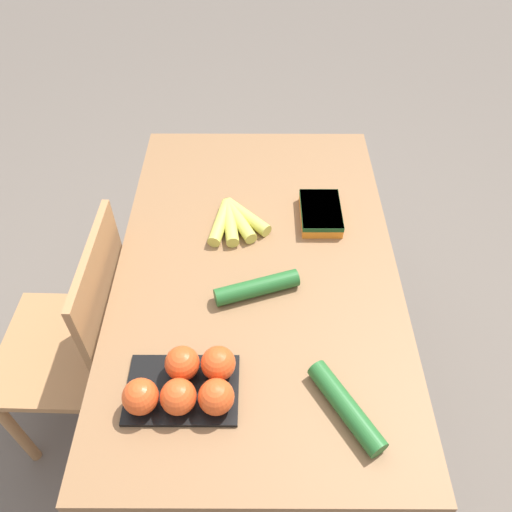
{
  "coord_description": "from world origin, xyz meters",
  "views": [
    {
      "loc": [
        -0.91,
        -0.0,
        1.8
      ],
      "look_at": [
        0.0,
        0.0,
        0.81
      ],
      "focal_mm": 35.0,
      "sensor_mm": 36.0,
      "label": 1
    }
  ],
  "objects_px": {
    "banana_bunch": "(233,220)",
    "tomato_pack": "(185,384)",
    "carrot_bag": "(320,212)",
    "chair": "(81,343)",
    "cucumber_near": "(256,287)",
    "cucumber_far": "(345,407)"
  },
  "relations": [
    {
      "from": "tomato_pack",
      "to": "carrot_bag",
      "type": "distance_m",
      "value": 0.66
    },
    {
      "from": "banana_bunch",
      "to": "cucumber_near",
      "type": "relative_size",
      "value": 0.84
    },
    {
      "from": "chair",
      "to": "tomato_pack",
      "type": "bearing_deg",
      "value": 51.67
    },
    {
      "from": "chair",
      "to": "tomato_pack",
      "type": "height_order",
      "value": "chair"
    },
    {
      "from": "banana_bunch",
      "to": "cucumber_far",
      "type": "xyz_separation_m",
      "value": [
        -0.58,
        -0.26,
        0.0
      ]
    },
    {
      "from": "banana_bunch",
      "to": "carrot_bag",
      "type": "relative_size",
      "value": 1.08
    },
    {
      "from": "carrot_bag",
      "to": "cucumber_far",
      "type": "height_order",
      "value": "cucumber_far"
    },
    {
      "from": "banana_bunch",
      "to": "carrot_bag",
      "type": "bearing_deg",
      "value": -83.99
    },
    {
      "from": "cucumber_near",
      "to": "carrot_bag",
      "type": "bearing_deg",
      "value": -33.34
    },
    {
      "from": "cucumber_near",
      "to": "cucumber_far",
      "type": "height_order",
      "value": "same"
    },
    {
      "from": "banana_bunch",
      "to": "tomato_pack",
      "type": "relative_size",
      "value": 0.75
    },
    {
      "from": "cucumber_far",
      "to": "chair",
      "type": "bearing_deg",
      "value": 63.28
    },
    {
      "from": "tomato_pack",
      "to": "cucumber_near",
      "type": "xyz_separation_m",
      "value": [
        0.28,
        -0.15,
        -0.02
      ]
    },
    {
      "from": "tomato_pack",
      "to": "cucumber_near",
      "type": "bearing_deg",
      "value": -28.24
    },
    {
      "from": "carrot_bag",
      "to": "cucumber_near",
      "type": "bearing_deg",
      "value": 146.66
    },
    {
      "from": "banana_bunch",
      "to": "chair",
      "type": "bearing_deg",
      "value": 113.87
    },
    {
      "from": "chair",
      "to": "cucumber_near",
      "type": "bearing_deg",
      "value": 86.67
    },
    {
      "from": "cucumber_near",
      "to": "tomato_pack",
      "type": "bearing_deg",
      "value": 151.76
    },
    {
      "from": "cucumber_far",
      "to": "cucumber_near",
      "type": "bearing_deg",
      "value": 30.21
    },
    {
      "from": "carrot_bag",
      "to": "cucumber_far",
      "type": "bearing_deg",
      "value": -179.79
    },
    {
      "from": "tomato_pack",
      "to": "carrot_bag",
      "type": "bearing_deg",
      "value": -30.86
    },
    {
      "from": "carrot_bag",
      "to": "chair",
      "type": "bearing_deg",
      "value": 108.01
    }
  ]
}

